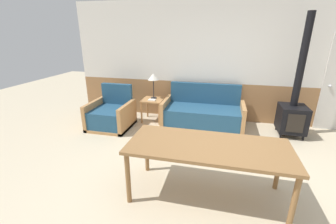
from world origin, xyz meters
The scene contains 9 objects.
ground_plane centered at (0.00, 0.00, 0.00)m, with size 16.00×16.00×0.00m, color beige.
wall_back centered at (0.00, 2.63, 1.35)m, with size 7.20×0.06×2.70m.
couch centered at (-0.40, 2.09, 0.27)m, with size 1.76×0.84×0.91m.
armchair centered at (-2.37, 1.56, 0.27)m, with size 0.87×0.86×0.90m.
side_table centered at (-1.58, 2.14, 0.43)m, with size 0.48×0.48×0.53m.
table_lamp centered at (-1.58, 2.22, 1.02)m, with size 0.25×0.25×0.59m.
book_stack centered at (-1.57, 2.05, 0.54)m, with size 0.16×0.14×0.02m.
dining_table centered at (-0.14, -0.21, 0.66)m, with size 1.95×0.82×0.73m.
wood_stove centered at (1.39, 2.04, 0.57)m, with size 0.50×0.55×2.36m.
Camera 1 is at (-0.04, -2.66, 2.01)m, focal length 24.00 mm.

